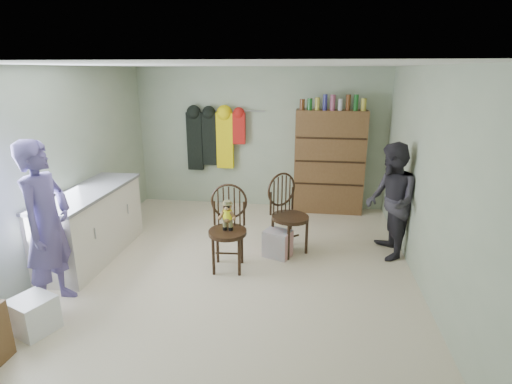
# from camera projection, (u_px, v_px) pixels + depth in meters

# --- Properties ---
(ground_plane) EXTENTS (5.00, 5.00, 0.00)m
(ground_plane) POSITION_uv_depth(u_px,v_px,m) (235.00, 265.00, 5.22)
(ground_plane) COLOR beige
(ground_plane) RESTS_ON ground
(room_walls) EXTENTS (5.00, 5.00, 5.00)m
(room_walls) POSITION_uv_depth(u_px,v_px,m) (241.00, 139.00, 5.26)
(room_walls) COLOR #A5B396
(room_walls) RESTS_ON ground
(counter) EXTENTS (0.64, 1.86, 0.94)m
(counter) POSITION_uv_depth(u_px,v_px,m) (92.00, 224.00, 5.34)
(counter) COLOR silver
(counter) RESTS_ON ground
(plastic_tub) EXTENTS (0.47, 0.46, 0.35)m
(plastic_tub) POSITION_uv_depth(u_px,v_px,m) (33.00, 315.00, 3.87)
(plastic_tub) COLOR white
(plastic_tub) RESTS_ON ground
(chair_front) EXTENTS (0.51, 0.51, 1.08)m
(chair_front) POSITION_uv_depth(u_px,v_px,m) (228.00, 223.00, 5.01)
(chair_front) COLOR black
(chair_front) RESTS_ON ground
(chair_far) EXTENTS (0.70, 0.70, 1.11)m
(chair_far) POSITION_uv_depth(u_px,v_px,m) (287.00, 211.00, 5.47)
(chair_far) COLOR black
(chair_far) RESTS_ON ground
(striped_bag) EXTENTS (0.42, 0.38, 0.37)m
(striped_bag) POSITION_uv_depth(u_px,v_px,m) (278.00, 243.00, 5.42)
(striped_bag) COLOR #E57672
(striped_bag) RESTS_ON ground
(person_left) EXTENTS (0.46, 0.68, 1.81)m
(person_left) POSITION_uv_depth(u_px,v_px,m) (47.00, 226.00, 4.11)
(person_left) COLOR #5A4E90
(person_left) RESTS_ON ground
(person_right) EXTENTS (0.64, 0.80, 1.56)m
(person_right) POSITION_uv_depth(u_px,v_px,m) (391.00, 201.00, 5.28)
(person_right) COLOR #2D2B33
(person_right) RESTS_ON ground
(dresser) EXTENTS (1.20, 0.39, 2.06)m
(dresser) POSITION_uv_depth(u_px,v_px,m) (329.00, 161.00, 6.97)
(dresser) COLOR brown
(dresser) RESTS_ON ground
(coat_rack) EXTENTS (1.42, 0.12, 1.09)m
(coat_rack) POSITION_uv_depth(u_px,v_px,m) (214.00, 139.00, 7.22)
(coat_rack) COLOR #99999E
(coat_rack) RESTS_ON ground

